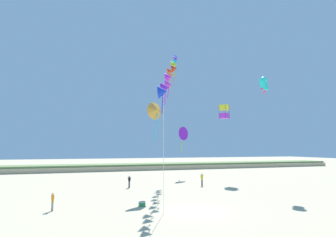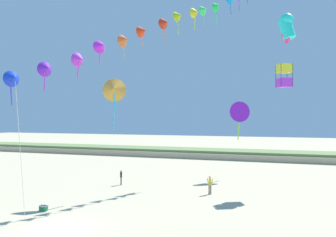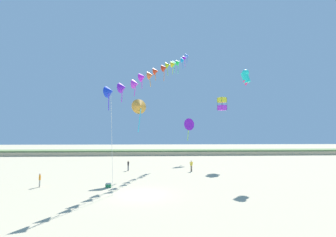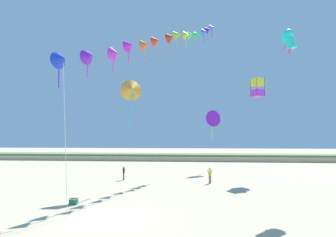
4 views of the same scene
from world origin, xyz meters
The scene contains 10 objects.
ground_plane centered at (0.00, 0.00, 0.00)m, with size 240.00×240.00×0.00m, color #C1B28E.
dune_ridge centered at (0.00, 44.50, 0.72)m, with size 120.00×8.17×1.45m.
person_near_left centered at (6.87, 13.43, 1.00)m, with size 0.59×0.31×1.73m.
person_mid_center centered at (-3.17, 14.76, 0.92)m, with size 0.40×0.50×1.60m.
kite_banner_string centered at (2.75, 14.05, 16.81)m, with size 12.71×30.68×24.73m.
large_kite_low_lead centered at (-1.01, 9.20, 9.74)m, with size 2.32×1.66×4.77m.
large_kite_mid_trail centered at (7.93, 24.17, 7.92)m, with size 2.64×1.90×4.66m.
large_kite_high_solo centered at (13.85, 8.28, 13.84)m, with size 1.51×1.24×2.34m.
large_kite_outer_drift centered at (13.36, 18.14, 11.44)m, with size 1.68×1.68×2.32m.
beach_cooler centered at (-3.89, 3.22, 0.21)m, with size 0.58×0.41×0.46m.
Camera 2 is at (14.52, -19.32, 7.18)m, focal length 38.00 mm.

